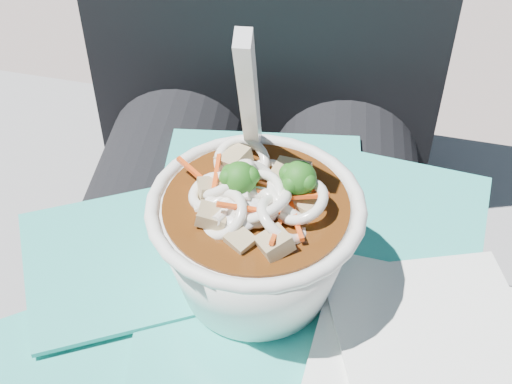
# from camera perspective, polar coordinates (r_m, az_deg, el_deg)

# --- Properties ---
(stone_ledge) EXTENTS (1.06, 0.63, 0.43)m
(stone_ledge) POSITION_cam_1_polar(r_m,az_deg,el_deg) (0.91, -0.12, -14.35)
(stone_ledge) COLOR gray
(stone_ledge) RESTS_ON ground
(lap) EXTENTS (0.32, 0.48, 0.15)m
(lap) POSITION_cam_1_polar(r_m,az_deg,el_deg) (0.59, -1.80, -11.32)
(lap) COLOR black
(lap) RESTS_ON stone_ledge
(person_body) EXTENTS (0.34, 0.94, 0.98)m
(person_body) POSITION_cam_1_polar(r_m,az_deg,el_deg) (0.62, -0.74, -2.85)
(person_body) COLOR black
(person_body) RESTS_ON ground
(plastic_bag) EXTENTS (0.37, 0.40, 0.01)m
(plastic_bag) POSITION_cam_1_polar(r_m,az_deg,el_deg) (0.51, -1.17, -8.18)
(plastic_bag) COLOR #2BB6A8
(plastic_bag) RESTS_ON lap
(napkins) EXTENTS (0.17, 0.17, 0.01)m
(napkins) POSITION_cam_1_polar(r_m,az_deg,el_deg) (0.48, 13.64, -12.01)
(napkins) COLOR white
(napkins) RESTS_ON plastic_bag
(udon_bowl) EXTENTS (0.16, 0.16, 0.19)m
(udon_bowl) POSITION_cam_1_polar(r_m,az_deg,el_deg) (0.47, 0.01, -3.29)
(udon_bowl) COLOR white
(udon_bowl) RESTS_ON plastic_bag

